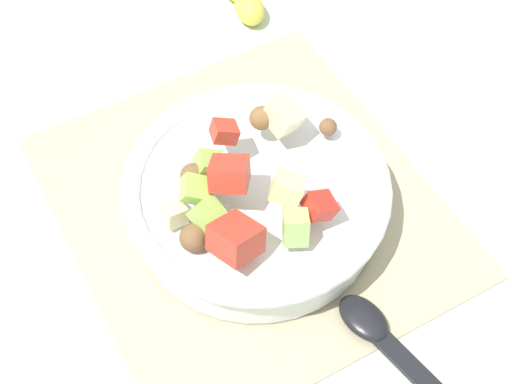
# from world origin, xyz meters

# --- Properties ---
(ground_plane) EXTENTS (2.40, 2.40, 0.00)m
(ground_plane) POSITION_xyz_m (0.00, 0.00, 0.00)
(ground_plane) COLOR silver
(placemat) EXTENTS (0.41, 0.37, 0.01)m
(placemat) POSITION_xyz_m (0.00, 0.00, 0.00)
(placemat) COLOR tan
(placemat) RESTS_ON ground_plane
(salad_bowl) EXTENTS (0.27, 0.27, 0.12)m
(salad_bowl) POSITION_xyz_m (0.02, -0.00, 0.04)
(salad_bowl) COLOR white
(salad_bowl) RESTS_ON placemat
(serving_spoon) EXTENTS (0.19, 0.06, 0.01)m
(serving_spoon) POSITION_xyz_m (0.21, 0.04, 0.01)
(serving_spoon) COLOR black
(serving_spoon) RESTS_ON placemat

